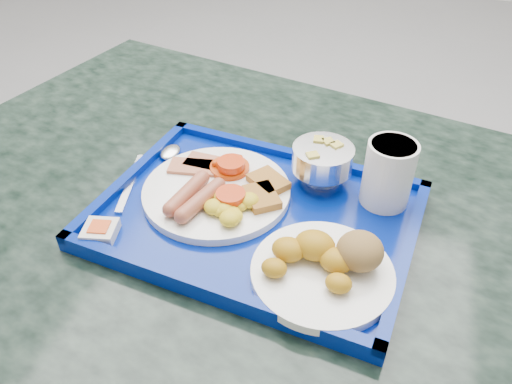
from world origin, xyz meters
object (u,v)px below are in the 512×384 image
at_px(bread_plate, 327,264).
at_px(main_plate, 220,191).
at_px(table, 279,328).
at_px(fruit_bowl, 323,159).
at_px(tray, 256,217).
at_px(juice_cup, 389,172).

bearing_deg(bread_plate, main_plate, 150.86).
relative_size(table, bread_plate, 8.35).
relative_size(main_plate, fruit_bowl, 2.38).
height_order(table, tray, tray).
xyz_separation_m(tray, juice_cup, (0.17, 0.09, 0.06)).
bearing_deg(tray, juice_cup, 26.78).
bearing_deg(fruit_bowl, tray, -124.76).
distance_m(main_plate, juice_cup, 0.25).
distance_m(main_plate, fruit_bowl, 0.16).
distance_m(table, tray, 0.23).
distance_m(table, fruit_bowl, 0.30).
height_order(table, bread_plate, bread_plate).
xyz_separation_m(main_plate, bread_plate, (0.18, -0.10, 0.01)).
xyz_separation_m(main_plate, juice_cup, (0.23, 0.07, 0.04)).
bearing_deg(table, tray, 159.06).
relative_size(tray, fruit_bowl, 5.11).
distance_m(table, bread_plate, 0.27).
distance_m(tray, fruit_bowl, 0.14).
distance_m(table, main_plate, 0.27).
bearing_deg(main_plate, bread_plate, -29.14).
distance_m(bread_plate, fruit_bowl, 0.19).
distance_m(table, juice_cup, 0.33).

